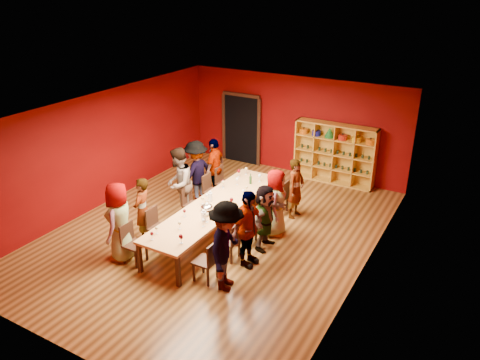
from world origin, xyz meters
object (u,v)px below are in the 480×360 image
object	(u,v)px
chair_person_left_3	(210,189)
person_right_4	(296,188)
chair_person_right_4	(282,195)
chair_person_right_3	(263,212)
wine_bottle	(251,180)
person_left_1	(142,210)
person_right_3	(275,203)
person_left_0	(120,222)
person_right_0	(227,246)
person_right_1	(247,229)
chair_person_left_4	(223,180)
chair_person_left_2	(190,202)
spittoon_bowl	(207,207)
tasting_table	(216,206)
shelving_unit	(335,151)
chair_person_right_1	(232,239)
chair_person_right_0	(208,260)
person_left_2	(179,184)
person_left_3	(196,172)
person_right_2	(265,217)
chair_person_right_2	(249,224)
chair_person_left_1	(156,225)

from	to	relation	value
chair_person_left_3	person_right_4	size ratio (longest dim) A/B	0.57
chair_person_right_4	chair_person_right_3	bearing A→B (deg)	-90.00
person_right_4	wine_bottle	bearing A→B (deg)	107.98
person_left_1	person_right_3	xyz separation A→B (m)	(2.51, 1.76, 0.04)
person_left_0	chair_person_left_3	distance (m)	3.12
person_right_0	person_right_1	xyz separation A→B (m)	(-0.04, 0.90, -0.07)
chair_person_left_4	chair_person_left_2	bearing A→B (deg)	-90.00
person_left_1	spittoon_bowl	xyz separation A→B (m)	(1.25, 0.78, 0.04)
tasting_table	shelving_unit	world-z (taller)	shelving_unit
chair_person_left_2	chair_person_right_1	world-z (taller)	same
shelving_unit	spittoon_bowl	distance (m)	4.87
chair_person_right_0	person_right_0	size ratio (longest dim) A/B	0.48
person_left_2	chair_person_left_3	xyz separation A→B (m)	(0.33, 0.91, -0.43)
shelving_unit	wine_bottle	bearing A→B (deg)	-113.83
chair_person_left_4	person_right_0	size ratio (longest dim) A/B	0.48
person_left_0	person_right_3	distance (m)	3.54
person_right_3	person_right_4	size ratio (longest dim) A/B	1.06
tasting_table	chair_person_right_3	size ratio (longest dim) A/B	5.06
person_left_3	spittoon_bowl	size ratio (longest dim) A/B	6.18
chair_person_right_0	person_right_3	bearing A→B (deg)	82.20
tasting_table	person_left_0	xyz separation A→B (m)	(-1.18, -1.93, 0.19)
person_right_2	chair_person_right_3	distance (m)	0.82
chair_person_left_4	chair_person_right_1	bearing A→B (deg)	-54.88
chair_person_left_3	person_left_1	bearing A→B (deg)	-99.33
tasting_table	person_left_3	distance (m)	1.78
tasting_table	person_left_0	world-z (taller)	person_left_0
chair_person_left_2	tasting_table	bearing A→B (deg)	-14.49
shelving_unit	person_left_3	xyz separation A→B (m)	(-2.74, -3.17, -0.11)
shelving_unit	person_right_4	distance (m)	2.62
chair_person_right_0	person_left_1	bearing A→B (deg)	164.49
chair_person_left_2	person_right_3	size ratio (longest dim) A/B	0.54
chair_person_left_2	chair_person_left_4	bearing A→B (deg)	90.00
tasting_table	chair_person_left_3	bearing A→B (deg)	128.46
shelving_unit	person_right_4	xyz separation A→B (m)	(-0.10, -2.61, -0.21)
person_left_1	wine_bottle	size ratio (longest dim) A/B	5.54
tasting_table	person_right_4	xyz separation A→B (m)	(1.29, 1.71, 0.08)
person_right_0	person_left_1	bearing A→B (deg)	61.85
chair_person_right_3	person_right_2	bearing A→B (deg)	-59.53
chair_person_left_4	person_right_4	size ratio (longest dim) A/B	0.57
person_right_0	wine_bottle	bearing A→B (deg)	5.67
shelving_unit	person_left_3	size ratio (longest dim) A/B	1.38
person_left_1	spittoon_bowl	distance (m)	1.47
chair_person_right_2	chair_person_right_4	bearing A→B (deg)	90.00
person_left_2	chair_person_right_4	size ratio (longest dim) A/B	2.08
chair_person_left_2	person_right_0	xyz separation A→B (m)	(2.25, -1.95, 0.43)
chair_person_right_0	chair_person_right_3	xyz separation A→B (m)	(0.00, 2.37, 0.00)
shelving_unit	person_left_0	world-z (taller)	shelving_unit
person_right_4	wine_bottle	distance (m)	1.19
chair_person_right_2	chair_person_right_4	xyz separation A→B (m)	(0.00, 1.73, 0.00)
chair_person_left_1	person_right_4	xyz separation A→B (m)	(2.20, 2.82, 0.28)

